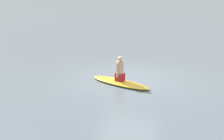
# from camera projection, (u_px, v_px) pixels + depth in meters

# --- Properties ---
(ground_plane) EXTENTS (400.00, 400.00, 0.00)m
(ground_plane) POSITION_uv_depth(u_px,v_px,m) (129.00, 79.00, 12.93)
(ground_plane) COLOR slate
(surfboard) EXTENTS (2.75, 1.65, 0.13)m
(surfboard) POSITION_uv_depth(u_px,v_px,m) (120.00, 82.00, 12.34)
(surfboard) COLOR gold
(surfboard) RESTS_ON ground
(person_paddler) EXTENTS (0.40, 0.43, 0.99)m
(person_paddler) POSITION_uv_depth(u_px,v_px,m) (120.00, 70.00, 12.20)
(person_paddler) COLOR #A51E23
(person_paddler) RESTS_ON surfboard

